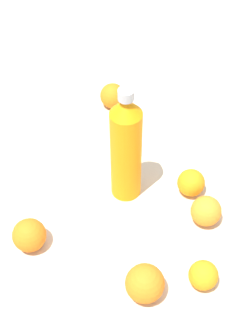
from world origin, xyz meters
TOP-DOWN VIEW (x-y plane):
  - ground_plane at (0.00, 0.00)m, footprint 2.40×2.40m
  - water_bottle at (0.04, 0.03)m, footprint 0.07×0.07m
  - orange_0 at (-0.05, 0.27)m, footprint 0.07×0.07m
  - orange_1 at (-0.00, -0.12)m, footprint 0.07×0.07m
  - orange_2 at (-0.23, 0.06)m, footprint 0.08×0.08m
  - orange_3 at (-0.09, -0.12)m, footprint 0.07×0.07m
  - orange_4 at (0.35, -0.02)m, footprint 0.07×0.07m
  - orange_5 at (-0.24, -0.06)m, footprint 0.06×0.06m

SIDE VIEW (x-z plane):
  - ground_plane at x=0.00m, z-range 0.00..0.00m
  - orange_5 at x=-0.24m, z-range 0.00..0.06m
  - orange_1 at x=0.00m, z-range 0.00..0.07m
  - orange_4 at x=0.35m, z-range 0.00..0.07m
  - orange_3 at x=-0.09m, z-range 0.00..0.07m
  - orange_0 at x=-0.05m, z-range 0.00..0.07m
  - orange_2 at x=-0.23m, z-range 0.00..0.08m
  - water_bottle at x=0.04m, z-range -0.01..0.30m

